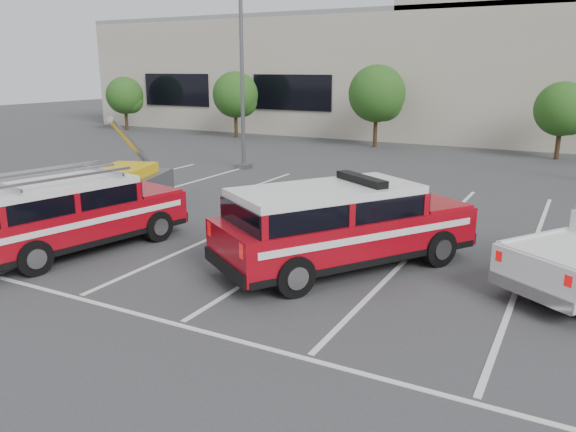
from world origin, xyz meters
name	(u,v)px	position (x,y,z in m)	size (l,w,h in m)	color
ground	(257,277)	(0.00, 0.00, 0.00)	(120.00, 120.00, 0.00)	#363639
stall_markings	(335,229)	(0.00, 4.50, 0.01)	(23.00, 15.00, 0.01)	silver
convention_building	(497,67)	(0.18, 31.86, 4.72)	(60.00, 16.99, 13.20)	beige
tree_far_left	(126,97)	(-24.91, 22.05, 2.50)	(2.77, 2.77, 3.99)	#3F2B19
tree_left	(237,96)	(-14.91, 22.05, 2.77)	(3.07, 3.07, 4.42)	#3F2B19
tree_mid_left	(378,96)	(-4.91, 22.05, 3.04)	(3.37, 3.37, 4.85)	#3F2B19
tree_mid_right	(564,111)	(5.09, 22.05, 2.50)	(2.77, 2.77, 3.99)	#3F2B19
light_pole_left	(242,56)	(-8.00, 12.00, 5.19)	(0.90, 0.60, 10.24)	#59595E
fire_chief_suv	(342,231)	(1.45, 1.54, 0.90)	(5.33, 6.45, 2.19)	maroon
ladder_suv	(75,218)	(-5.21, -0.54, 0.86)	(3.25, 5.78, 2.15)	maroon
utility_rig	(122,188)	(-7.63, 3.64, 0.63)	(3.28, 4.24, 3.15)	#59595E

